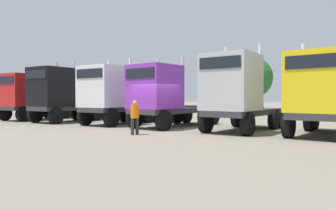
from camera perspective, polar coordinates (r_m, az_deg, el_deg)
name	(u,v)px	position (r m, az deg, el deg)	size (l,w,h in m)	color
ground	(154,130)	(17.55, -2.50, -4.48)	(200.00, 200.00, 0.00)	gray
semi_truck_red	(27,97)	(27.38, -23.64, 1.37)	(2.60, 6.36, 4.15)	#333338
semi_truck_black	(58,94)	(24.24, -18.86, 1.80)	(2.84, 6.24, 4.45)	#333338
semi_truck_white	(111,94)	(21.17, -10.10, 1.87)	(2.80, 6.27, 4.34)	#333338
semi_truck_purple	(163,96)	(18.82, -0.96, 1.68)	(3.55, 6.69, 4.20)	#333338
semi_truck_silver	(236,92)	(16.79, 11.92, 2.26)	(3.19, 6.43, 4.52)	#333338
semi_truck_yellow	(321,94)	(15.86, 25.52, 1.78)	(3.30, 6.20, 4.35)	#333338
visitor_in_hivis	(135,115)	(15.42, -5.90, -1.76)	(0.50, 0.50, 1.64)	#2E2E2E
oak_far_left	(138,83)	(41.11, -5.28, 3.93)	(3.55, 3.55, 5.41)	#4C3823
oak_far_centre	(251,78)	(34.36, 14.55, 4.72)	(4.31, 4.31, 5.98)	#4C3823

